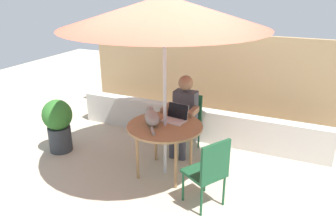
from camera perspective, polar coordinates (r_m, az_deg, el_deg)
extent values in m
plane|color=#BCAD93|center=(4.66, -0.51, -10.42)|extent=(14.00, 14.00, 0.00)
cube|color=tan|center=(6.03, 7.34, 5.60)|extent=(4.72, 0.08, 1.66)
cube|color=beige|center=(5.52, 4.67, -2.00)|extent=(4.25, 0.20, 0.54)
cylinder|color=#9E754C|center=(4.33, -0.54, -2.47)|extent=(1.00, 1.00, 0.03)
cylinder|color=#9E754C|center=(4.62, 4.02, -5.86)|extent=(0.04, 0.04, 0.69)
cylinder|color=#9E754C|center=(4.81, -2.14, -4.64)|extent=(0.04, 0.04, 0.69)
cylinder|color=#9E754C|center=(4.38, -5.34, -7.50)|extent=(0.04, 0.04, 0.69)
cylinder|color=#9E754C|center=(4.17, 1.35, -9.03)|extent=(0.04, 0.04, 0.69)
cylinder|color=#B7B7BC|center=(4.20, -0.56, 2.05)|extent=(0.04, 0.04, 2.13)
cone|color=#BF4C38|center=(3.97, -0.62, 17.00)|extent=(2.48, 2.48, 0.37)
sphere|color=#B7B7BC|center=(3.97, -0.62, 17.16)|extent=(0.06, 0.06, 0.06)
cube|color=#194C2D|center=(5.07, 2.97, -2.40)|extent=(0.40, 0.40, 0.04)
cube|color=#194C2D|center=(5.14, 3.75, 0.77)|extent=(0.40, 0.04, 0.44)
cylinder|color=#194C2D|center=(5.25, 5.33, -4.16)|extent=(0.03, 0.03, 0.39)
cylinder|color=#194C2D|center=(5.36, 1.90, -3.53)|extent=(0.03, 0.03, 0.39)
cylinder|color=#194C2D|center=(5.08, 0.43, -5.01)|extent=(0.03, 0.03, 0.39)
cylinder|color=#194C2D|center=(4.97, 4.04, -5.72)|extent=(0.03, 0.03, 0.39)
cube|color=#194C2D|center=(3.89, 6.24, -10.41)|extent=(0.55, 0.55, 0.04)
cube|color=#194C2D|center=(3.66, 8.22, -8.43)|extent=(0.24, 0.36, 0.44)
cylinder|color=#194C2D|center=(3.82, 5.79, -15.04)|extent=(0.03, 0.03, 0.39)
cylinder|color=#194C2D|center=(4.01, 9.63, -13.28)|extent=(0.03, 0.03, 0.39)
cylinder|color=#194C2D|center=(4.21, 6.41, -11.20)|extent=(0.03, 0.03, 0.39)
cylinder|color=#194C2D|center=(4.03, 2.62, -12.72)|extent=(0.03, 0.03, 0.39)
cube|color=#3F3F47|center=(4.96, 3.03, 0.65)|extent=(0.34, 0.20, 0.54)
sphere|color=#936B4C|center=(4.83, 3.08, 5.05)|extent=(0.22, 0.22, 0.22)
cube|color=#383842|center=(4.94, 1.48, -2.16)|extent=(0.12, 0.30, 0.12)
cylinder|color=#383842|center=(4.93, 0.78, -5.63)|extent=(0.10, 0.10, 0.43)
cube|color=#383842|center=(4.89, 3.21, -2.47)|extent=(0.12, 0.30, 0.12)
cylinder|color=#383842|center=(4.88, 2.51, -5.97)|extent=(0.10, 0.10, 0.43)
cube|color=#936B4C|center=(4.83, -0.12, 0.70)|extent=(0.08, 0.32, 0.08)
cube|color=#936B4C|center=(4.69, 4.34, -0.01)|extent=(0.08, 0.32, 0.08)
cube|color=silver|center=(4.44, 1.03, -1.53)|extent=(0.33, 0.26, 0.02)
cube|color=black|center=(4.48, 1.72, 0.19)|extent=(0.31, 0.10, 0.20)
cube|color=silver|center=(4.49, 1.78, 0.22)|extent=(0.30, 0.10, 0.20)
ellipsoid|color=gray|center=(4.34, -2.77, -1.02)|extent=(0.38, 0.44, 0.17)
sphere|color=gray|center=(4.54, -3.16, 0.30)|extent=(0.11, 0.11, 0.11)
ellipsoid|color=white|center=(4.45, -2.95, -0.94)|extent=(0.17, 0.17, 0.09)
cylinder|color=gray|center=(4.10, -2.64, -3.29)|extent=(0.13, 0.17, 0.04)
cone|color=gray|center=(4.52, -2.80, 0.91)|extent=(0.04, 0.04, 0.03)
cone|color=gray|center=(4.52, -3.55, 0.86)|extent=(0.04, 0.04, 0.03)
cylinder|color=#33383D|center=(5.41, -18.13, -4.41)|extent=(0.35, 0.35, 0.40)
ellipsoid|color=#2D6B28|center=(5.25, -18.63, -0.47)|extent=(0.45, 0.45, 0.47)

